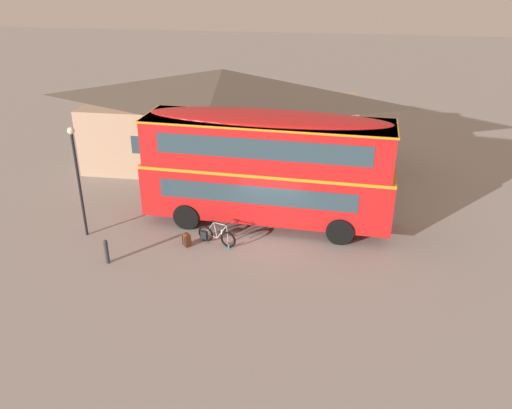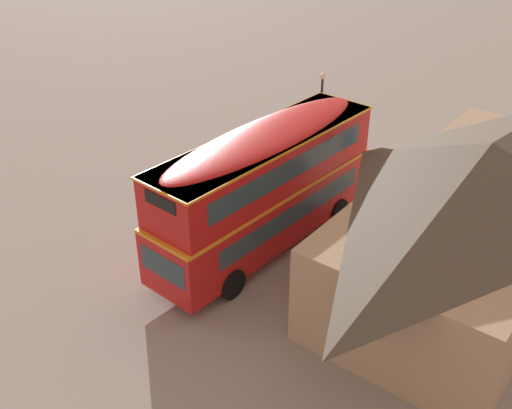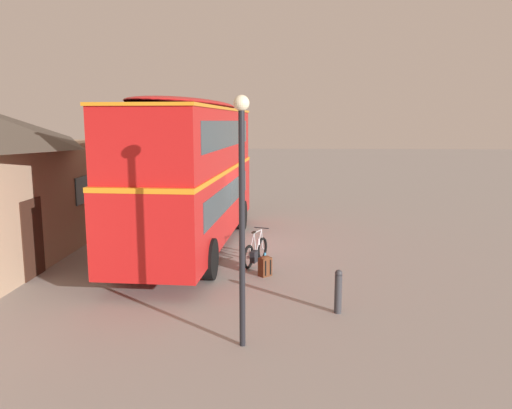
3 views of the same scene
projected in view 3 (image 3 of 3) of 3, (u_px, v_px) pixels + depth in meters
The scene contains 7 objects.
ground_plane at pixel (224, 246), 16.83m from camera, with size 120.00×120.00×0.00m, color gray.
double_decker_bus at pixel (192, 168), 16.12m from camera, with size 10.35×3.11×4.79m.
touring_bicycle at pixel (255, 252), 14.64m from camera, with size 1.64×0.70×1.00m.
backpack_on_ground at pixel (265, 266), 13.58m from camera, with size 0.39×0.39×0.55m.
water_bottle_blue_sports at pixel (265, 256), 15.26m from camera, with size 0.07×0.07×0.23m.
street_lamp at pixel (242, 195), 8.94m from camera, with size 0.28×0.28×4.57m.
kerb_bollard at pixel (338, 291), 10.92m from camera, with size 0.16×0.16×0.97m.
Camera 3 is at (-16.31, -1.84, 4.12)m, focal length 35.51 mm.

